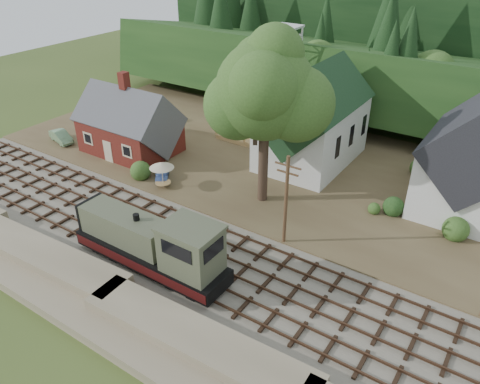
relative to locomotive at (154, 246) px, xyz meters
The scene contains 17 objects.
ground 3.79m from the locomotive, 100.99° to the left, with size 140.00×140.00×0.00m, color #384C1E.
embankment 5.97m from the locomotive, 96.05° to the right, with size 64.00×5.00×1.60m, color #7F7259.
railroad_bed 3.74m from the locomotive, 100.99° to the left, with size 64.00×11.00×0.16m, color #726B5B.
village_flat 21.11m from the locomotive, 91.59° to the left, with size 64.00×26.00×0.30m, color brown.
hillside 45.06m from the locomotive, 90.74° to the left, with size 70.00×28.00×8.00m, color #1E3F19.
ridge 61.05m from the locomotive, 90.55° to the left, with size 80.00×20.00×12.00m, color black.
depot 21.72m from the locomotive, 139.83° to the left, with size 10.80×7.41×9.00m.
church 22.91m from the locomotive, 86.42° to the left, with size 8.40×15.17×13.00m.
farmhouse 28.18m from the locomotive, 51.63° to the left, with size 8.40×10.80×10.60m.
timber_frame 25.87m from the locomotive, 104.75° to the left, with size 8.20×6.20×6.99m.
lattice_tower 32.64m from the locomotive, 101.99° to the left, with size 3.20×3.20×12.12m.
big_tree 15.41m from the locomotive, 83.10° to the left, with size 10.90×8.40×14.70m.
telegraph_pole_near 10.61m from the locomotive, 51.96° to the left, with size 2.20×0.28×8.00m.
locomotive is the anchor object (origin of this frame).
car_blue 14.17m from the locomotive, 130.31° to the left, with size 1.33×3.30×1.12m, color #6185D1.
car_green 27.62m from the locomotive, 156.39° to the left, with size 1.41×4.05×1.33m, color #6D996A.
patio_set 12.38m from the locomotive, 129.55° to the left, with size 2.39×2.39×2.66m.
Camera 1 is at (21.35, -22.63, 22.90)m, focal length 35.00 mm.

